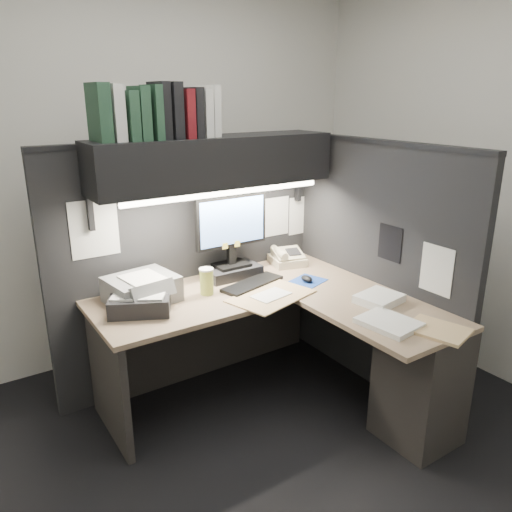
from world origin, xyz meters
The scene contains 22 objects.
floor centered at (0.00, 0.00, 0.00)m, with size 3.50×3.50×0.00m, color black.
wall_back centered at (0.00, 1.50, 1.35)m, with size 3.50×0.04×2.70m, color white.
wall_right centered at (1.75, 0.00, 1.35)m, with size 0.04×3.00×2.70m, color white.
partition_back centered at (0.03, 0.93, 0.80)m, with size 1.90×0.06×1.60m, color black.
partition_right centered at (0.98, 0.18, 0.80)m, with size 0.06×1.50×1.60m, color black.
desk centered at (0.43, 0.00, 0.44)m, with size 1.70×1.53×0.73m.
overhead_shelf centered at (0.12, 0.75, 1.50)m, with size 1.55×0.34×0.30m, color black.
task_light_tube centered at (0.12, 0.61, 1.33)m, with size 0.04×0.04×1.32m, color white.
monitor centered at (0.23, 0.75, 0.95)m, with size 0.51×0.23×0.55m.
keyboard centered at (0.26, 0.54, 0.74)m, with size 0.44×0.15×0.02m, color black.
mousepad centered at (0.60, 0.40, 0.73)m, with size 0.20×0.19×0.00m, color #1B3D97.
mouse centered at (0.59, 0.40, 0.75)m, with size 0.06×0.10×0.04m, color black.
telephone centered at (0.69, 0.75, 0.78)m, with size 0.22×0.23×0.09m, color beige.
coffee_cup centered at (-0.05, 0.57, 0.81)m, with size 0.08×0.08×0.15m, color #BFCD52.
printer centered at (-0.42, 0.69, 0.81)m, with size 0.38×0.32×0.15m, color gray.
notebook_stack centered at (-0.48, 0.56, 0.78)m, with size 0.33×0.27×0.10m, color black.
open_folder centered at (0.25, 0.32, 0.73)m, with size 0.50×0.32×0.01m, color tan.
paper_stack_a centered at (0.73, -0.10, 0.75)m, with size 0.25×0.21×0.05m, color white.
paper_stack_b centered at (0.54, -0.34, 0.74)m, with size 0.23×0.29×0.03m, color white.
manila_stack centered at (0.70, -0.53, 0.74)m, with size 0.23×0.29×0.02m, color tan.
binder_row centered at (-0.24, 0.75, 1.79)m, with size 0.71×0.25×0.31m.
pinned_papers centered at (0.42, 0.56, 1.05)m, with size 1.76×1.31×0.51m.
Camera 1 is at (-1.36, -1.94, 1.89)m, focal length 35.00 mm.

